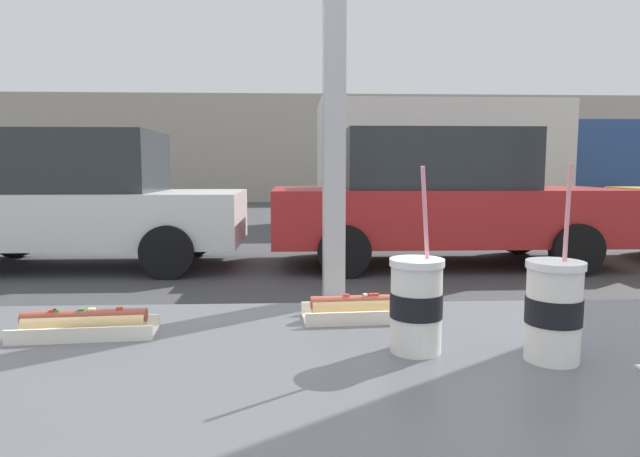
# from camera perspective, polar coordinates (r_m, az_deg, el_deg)

# --- Properties ---
(ground_plane) EXTENTS (60.00, 60.00, 0.00)m
(ground_plane) POSITION_cam_1_polar(r_m,az_deg,el_deg) (9.32, -1.99, -1.79)
(ground_plane) COLOR #424244
(sidewalk_strip) EXTENTS (16.00, 2.80, 0.12)m
(sidewalk_strip) POSITION_cam_1_polar(r_m,az_deg,el_deg) (3.10, -0.69, -17.56)
(sidewalk_strip) COLOR gray
(sidewalk_strip) RESTS_ON ground
(building_facade_far) EXTENTS (28.00, 1.20, 4.11)m
(building_facade_far) POSITION_cam_1_polar(r_m,az_deg,el_deg) (21.82, -2.36, 8.24)
(building_facade_far) COLOR #A89E8E
(building_facade_far) RESTS_ON ground
(soda_cup_left) EXTENTS (0.09, 0.09, 0.32)m
(soda_cup_left) POSITION_cam_1_polar(r_m,az_deg,el_deg) (0.97, 9.93, -7.67)
(soda_cup_left) COLOR silver
(soda_cup_left) RESTS_ON window_counter
(soda_cup_right) EXTENTS (0.09, 0.09, 0.32)m
(soda_cup_right) POSITION_cam_1_polar(r_m,az_deg,el_deg) (0.99, 23.03, -7.70)
(soda_cup_right) COLOR white
(soda_cup_right) RESTS_ON window_counter
(hotdog_tray_near) EXTENTS (0.25, 0.12, 0.05)m
(hotdog_tray_near) POSITION_cam_1_polar(r_m,az_deg,el_deg) (1.17, 4.26, -8.25)
(hotdog_tray_near) COLOR beige
(hotdog_tray_near) RESTS_ON window_counter
(hotdog_tray_far) EXTENTS (0.27, 0.10, 0.05)m
(hotdog_tray_far) POSITION_cam_1_polar(r_m,az_deg,el_deg) (1.14, -23.14, -9.11)
(hotdog_tray_far) COLOR silver
(hotdog_tray_far) RESTS_ON window_counter
(parked_car_white) EXTENTS (4.20, 1.90, 1.78)m
(parked_car_white) POSITION_cam_1_polar(r_m,az_deg,el_deg) (7.91, -23.70, 2.72)
(parked_car_white) COLOR silver
(parked_car_white) RESTS_ON ground
(parked_car_red) EXTENTS (4.58, 1.97, 1.81)m
(parked_car_red) POSITION_cam_1_polar(r_m,az_deg,el_deg) (7.63, 12.24, 3.10)
(parked_car_red) COLOR red
(parked_car_red) RESTS_ON ground
(box_truck) EXTENTS (7.21, 2.44, 2.79)m
(box_truck) POSITION_cam_1_polar(r_m,az_deg,el_deg) (13.32, 15.22, 7.10)
(box_truck) COLOR silver
(box_truck) RESTS_ON ground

